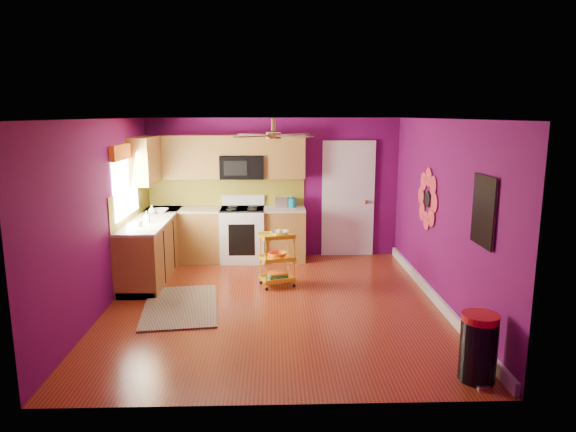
{
  "coord_description": "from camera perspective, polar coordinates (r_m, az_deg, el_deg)",
  "views": [
    {
      "loc": [
        -0.01,
        -6.68,
        2.56
      ],
      "look_at": [
        0.2,
        0.4,
        1.15
      ],
      "focal_mm": 32.0,
      "sensor_mm": 36.0,
      "label": 1
    }
  ],
  "objects": [
    {
      "name": "ground",
      "position": [
        7.15,
        -1.52,
        -9.72
      ],
      "size": [
        5.0,
        5.0,
        0.0
      ],
      "primitive_type": "plane",
      "color": "maroon",
      "rests_on": "ground"
    },
    {
      "name": "teal_kettle",
      "position": [
        9.08,
        0.37,
        1.52
      ],
      "size": [
        0.18,
        0.18,
        0.21
      ],
      "color": "teal",
      "rests_on": "lower_cabinets"
    },
    {
      "name": "soap_bottle_b",
      "position": [
        8.74,
        -14.88,
        0.7
      ],
      "size": [
        0.12,
        0.12,
        0.15
      ],
      "primitive_type": "imported",
      "color": "white",
      "rests_on": "lower_cabinets"
    },
    {
      "name": "room_envelope",
      "position": [
        6.74,
        -1.36,
        3.36
      ],
      "size": [
        4.54,
        5.04,
        2.52
      ],
      "color": "#600A53",
      "rests_on": "ground"
    },
    {
      "name": "lower_cabinets",
      "position": [
        8.86,
        -10.33,
        -2.82
      ],
      "size": [
        2.81,
        2.31,
        0.94
      ],
      "color": "brown",
      "rests_on": "ground"
    },
    {
      "name": "panel_door",
      "position": [
        9.37,
        6.68,
        1.75
      ],
      "size": [
        0.95,
        0.11,
        2.15
      ],
      "color": "white",
      "rests_on": "ground"
    },
    {
      "name": "upper_cabinetry",
      "position": [
        8.97,
        -9.64,
        6.23
      ],
      "size": [
        2.8,
        2.3,
        1.26
      ],
      "color": "brown",
      "rests_on": "ground"
    },
    {
      "name": "toaster",
      "position": [
        9.07,
        -0.76,
        1.54
      ],
      "size": [
        0.22,
        0.15,
        0.18
      ],
      "primitive_type": "cube",
      "color": "beige",
      "rests_on": "lower_cabinets"
    },
    {
      "name": "shag_rug",
      "position": [
        7.18,
        -11.84,
        -9.77
      ],
      "size": [
        1.15,
        1.68,
        0.02
      ],
      "primitive_type": "cube",
      "rotation": [
        0.0,
        0.0,
        0.12
      ],
      "color": "black",
      "rests_on": "ground"
    },
    {
      "name": "left_window",
      "position": [
        8.08,
        -17.61,
        4.89
      ],
      "size": [
        0.08,
        1.35,
        1.08
      ],
      "color": "white",
      "rests_on": "ground"
    },
    {
      "name": "right_wall_art",
      "position": [
        6.81,
        17.52,
        1.31
      ],
      "size": [
        0.04,
        2.74,
        1.04
      ],
      "color": "black",
      "rests_on": "ground"
    },
    {
      "name": "soap_bottle_a",
      "position": [
        8.1,
        -15.43,
        -0.05
      ],
      "size": [
        0.08,
        0.08,
        0.18
      ],
      "primitive_type": "imported",
      "color": "#EA3F72",
      "rests_on": "lower_cabinets"
    },
    {
      "name": "trash_can",
      "position": [
        5.45,
        20.4,
        -13.52
      ],
      "size": [
        0.4,
        0.41,
        0.68
      ],
      "color": "black",
      "rests_on": "ground"
    },
    {
      "name": "counter_dish",
      "position": [
        8.86,
        -13.95,
        0.59
      ],
      "size": [
        0.25,
        0.25,
        0.06
      ],
      "primitive_type": "imported",
      "color": "white",
      "rests_on": "lower_cabinets"
    },
    {
      "name": "rolling_cart",
      "position": [
        7.73,
        -1.16,
        -4.57
      ],
      "size": [
        0.57,
        0.48,
        0.88
      ],
      "color": "yellow",
      "rests_on": "ground"
    },
    {
      "name": "ceiling_fan",
      "position": [
        6.88,
        -1.62,
        9.02
      ],
      "size": [
        1.01,
        1.01,
        0.26
      ],
      "color": "#BF8C3F",
      "rests_on": "ground"
    },
    {
      "name": "electric_range",
      "position": [
        9.11,
        -5.05,
        -1.97
      ],
      "size": [
        0.76,
        0.66,
        1.13
      ],
      "color": "white",
      "rests_on": "ground"
    },
    {
      "name": "counter_cup",
      "position": [
        7.83,
        -16.23,
        -0.82
      ],
      "size": [
        0.11,
        0.11,
        0.09
      ],
      "primitive_type": "imported",
      "color": "white",
      "rests_on": "lower_cabinets"
    }
  ]
}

